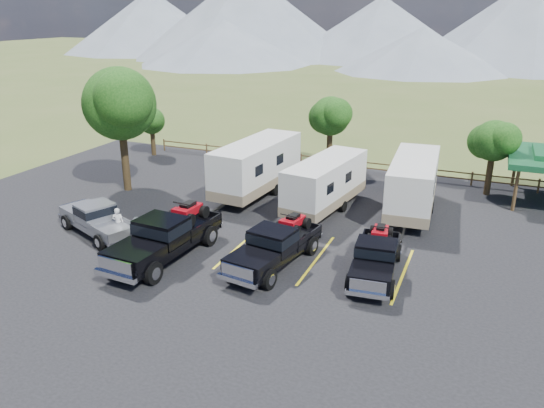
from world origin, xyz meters
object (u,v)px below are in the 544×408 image
at_px(pickup_silver, 97,219).
at_px(trailer_center, 325,184).
at_px(person_a, 118,223).
at_px(person_b, 138,235).
at_px(rig_center, 275,245).
at_px(trailer_right, 413,185).
at_px(tree_big_nw, 119,104).
at_px(rig_left, 166,236).
at_px(trailer_left, 257,167).
at_px(rig_right, 376,256).

bearing_deg(pickup_silver, trailer_center, 151.91).
distance_m(person_a, person_b, 2.24).
distance_m(pickup_silver, person_b, 3.27).
bearing_deg(rig_center, trailer_right, 71.25).
xyz_separation_m(tree_big_nw, rig_left, (7.97, -7.51, -4.46)).
height_order(trailer_left, trailer_right, trailer_left).
bearing_deg(trailer_left, pickup_silver, -113.47).
height_order(trailer_right, person_a, trailer_right).
bearing_deg(trailer_center, person_a, -129.00).
distance_m(rig_center, person_a, 8.57).
bearing_deg(rig_center, trailer_left, 127.63).
bearing_deg(trailer_center, rig_center, -81.33).
distance_m(trailer_center, pickup_silver, 12.60).
bearing_deg(trailer_right, tree_big_nw, -174.62).
distance_m(trailer_left, trailer_center, 4.94).
xyz_separation_m(pickup_silver, person_b, (3.16, -0.85, 0.01)).
bearing_deg(trailer_right, person_a, -148.70).
bearing_deg(rig_right, tree_big_nw, 156.89).
xyz_separation_m(rig_right, pickup_silver, (-14.16, -1.19, -0.02)).
relative_size(tree_big_nw, trailer_center, 0.90).
bearing_deg(trailer_center, person_b, -118.02).
xyz_separation_m(rig_center, trailer_right, (4.67, 9.08, 0.69)).
relative_size(trailer_left, person_a, 6.08).
bearing_deg(pickup_silver, rig_left, 101.90).
xyz_separation_m(trailer_left, pickup_silver, (-4.88, -9.09, -0.88)).
distance_m(rig_right, pickup_silver, 14.21).
bearing_deg(rig_center, person_a, -169.95).
bearing_deg(pickup_silver, person_a, 120.67).
height_order(tree_big_nw, rig_center, tree_big_nw).
height_order(rig_left, pickup_silver, rig_left).
bearing_deg(trailer_right, trailer_center, -166.37).
xyz_separation_m(tree_big_nw, rig_center, (12.95, -6.23, -4.58)).
relative_size(rig_right, trailer_center, 0.65).
bearing_deg(rig_left, rig_right, 16.35).
xyz_separation_m(rig_center, person_a, (-8.57, -0.23, -0.18)).
relative_size(tree_big_nw, person_a, 4.94).
height_order(rig_right, trailer_center, trailer_center).
relative_size(tree_big_nw, person_b, 4.47).
bearing_deg(trailer_left, trailer_right, 7.12).
height_order(rig_left, trailer_right, trailer_right).
xyz_separation_m(rig_right, person_a, (-13.00, -1.03, -0.10)).
height_order(pickup_silver, person_a, pickup_silver).
distance_m(tree_big_nw, person_a, 9.15).
bearing_deg(rig_center, trailer_center, 98.70).
xyz_separation_m(rig_left, person_b, (-1.59, 0.03, -0.22)).
bearing_deg(tree_big_nw, rig_center, -25.68).
bearing_deg(trailer_left, tree_big_nw, -158.32).
height_order(rig_center, person_b, rig_center).
bearing_deg(rig_left, rig_center, 18.36).
relative_size(trailer_left, trailer_center, 1.11).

